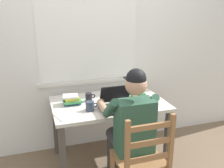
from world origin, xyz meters
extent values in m
plane|color=brown|center=(0.00, 0.00, 0.00)|extent=(8.00, 8.00, 0.00)
cube|color=silver|center=(0.00, 0.47, 1.30)|extent=(6.00, 0.04, 2.60)
cube|color=white|center=(-0.10, 0.44, 1.38)|extent=(1.18, 0.01, 1.03)
cube|color=beige|center=(-0.10, 0.44, 0.84)|extent=(1.24, 0.06, 0.04)
cube|color=beige|center=(0.00, 0.00, 0.70)|extent=(1.22, 0.77, 0.03)
cube|color=#4C4742|center=(-0.56, -0.34, 0.34)|extent=(0.06, 0.06, 0.69)
cube|color=#4C4742|center=(0.56, -0.34, 0.34)|extent=(0.06, 0.06, 0.69)
cube|color=#4C4742|center=(-0.56, 0.34, 0.34)|extent=(0.06, 0.06, 0.69)
cube|color=#4C4742|center=(0.56, 0.34, 0.34)|extent=(0.06, 0.06, 0.69)
cube|color=#2D5642|center=(0.07, -0.57, 0.69)|extent=(0.34, 0.20, 0.50)
sphere|color=tan|center=(0.07, -0.57, 1.09)|extent=(0.19, 0.19, 0.19)
sphere|color=black|center=(0.07, -0.57, 1.14)|extent=(0.17, 0.17, 0.17)
cube|color=black|center=(0.07, -0.48, 1.12)|extent=(0.13, 0.10, 0.01)
cylinder|color=#38383D|center=(-0.02, -0.37, 0.44)|extent=(0.13, 0.40, 0.13)
cylinder|color=#38383D|center=(0.16, -0.37, 0.44)|extent=(0.13, 0.40, 0.13)
cylinder|color=#38383D|center=(-0.02, -0.17, 0.22)|extent=(0.10, 0.10, 0.44)
cylinder|color=#38383D|center=(0.16, -0.17, 0.22)|extent=(0.10, 0.10, 0.44)
cylinder|color=#2D5642|center=(-0.13, -0.48, 0.86)|extent=(0.10, 0.26, 0.24)
cylinder|color=tan|center=(-0.13, -0.25, 0.77)|extent=(0.07, 0.28, 0.07)
sphere|color=tan|center=(-0.12, -0.11, 0.77)|extent=(0.08, 0.08, 0.08)
cylinder|color=#2D5642|center=(0.27, -0.48, 0.86)|extent=(0.10, 0.26, 0.24)
cylinder|color=tan|center=(0.27, -0.25, 0.77)|extent=(0.07, 0.28, 0.07)
sphere|color=tan|center=(0.26, -0.11, 0.77)|extent=(0.08, 0.08, 0.08)
cube|color=olive|center=(0.07, -0.69, 0.43)|extent=(0.42, 0.42, 0.02)
cube|color=olive|center=(0.26, -0.50, 0.21)|extent=(0.04, 0.04, 0.42)
cube|color=olive|center=(0.26, -0.88, 0.68)|extent=(0.04, 0.04, 0.48)
cube|color=olive|center=(-0.12, -0.88, 0.68)|extent=(0.04, 0.04, 0.48)
cube|color=olive|center=(0.07, -0.88, 0.56)|extent=(0.36, 0.02, 0.04)
cube|color=olive|center=(0.07, -0.88, 0.70)|extent=(0.36, 0.02, 0.04)
cube|color=olive|center=(0.07, -0.88, 0.84)|extent=(0.36, 0.02, 0.04)
cube|color=black|center=(0.05, -0.24, 0.73)|extent=(0.33, 0.23, 0.02)
cube|color=#2B2B2D|center=(0.05, -0.24, 0.74)|extent=(0.29, 0.17, 0.00)
cube|color=black|center=(0.05, -0.08, 0.84)|extent=(0.33, 0.10, 0.20)
cube|color=#99A8B2|center=(0.05, -0.08, 0.84)|extent=(0.29, 0.08, 0.17)
ellipsoid|color=black|center=(0.33, -0.20, 0.74)|extent=(0.06, 0.10, 0.03)
cylinder|color=white|center=(0.17, 0.10, 0.77)|extent=(0.09, 0.09, 0.10)
torus|color=white|center=(0.22, 0.10, 0.78)|extent=(0.05, 0.01, 0.05)
cylinder|color=black|center=(-0.20, 0.10, 0.77)|extent=(0.07, 0.07, 0.09)
torus|color=black|center=(-0.15, 0.10, 0.77)|extent=(0.05, 0.01, 0.05)
cylinder|color=#2D384C|center=(-0.25, -0.16, 0.77)|extent=(0.08, 0.08, 0.10)
torus|color=#2D384C|center=(-0.19, -0.16, 0.78)|extent=(0.05, 0.01, 0.05)
cube|color=#2D5B9E|center=(-0.38, 0.08, 0.73)|extent=(0.18, 0.13, 0.02)
cube|color=#38844C|center=(-0.39, 0.06, 0.76)|extent=(0.19, 0.14, 0.02)
cube|color=gold|center=(-0.39, 0.07, 0.78)|extent=(0.15, 0.11, 0.03)
cube|color=white|center=(-0.40, 0.07, 0.81)|extent=(0.17, 0.14, 0.02)
cube|color=gold|center=(0.34, -0.01, 0.73)|extent=(0.19, 0.15, 0.02)
cube|color=#2D5B9E|center=(0.35, 0.01, 0.75)|extent=(0.15, 0.12, 0.02)
cube|color=#38844C|center=(0.34, 0.01, 0.77)|extent=(0.16, 0.13, 0.03)
cube|color=silver|center=(-0.46, -0.21, 0.73)|extent=(0.28, 0.26, 0.01)
cube|color=silver|center=(0.16, 0.05, 0.73)|extent=(0.25, 0.23, 0.02)
camera|label=1|loc=(-0.75, -2.45, 1.74)|focal=40.66mm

